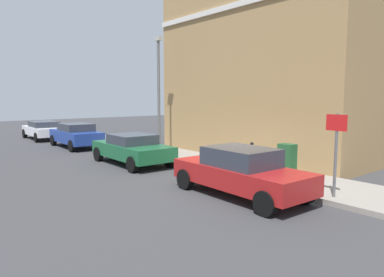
{
  "coord_description": "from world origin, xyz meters",
  "views": [
    {
      "loc": [
        -8.14,
        -7.88,
        2.87
      ],
      "look_at": [
        0.93,
        3.2,
        1.2
      ],
      "focal_mm": 32.84,
      "sensor_mm": 36.0,
      "label": 1
    }
  ],
  "objects_px": {
    "car_white": "(43,129)",
    "street_sign": "(336,143)",
    "car_red": "(240,171)",
    "car_blue": "(76,135)",
    "utility_cabinet": "(287,162)",
    "bollard_near_cabinet": "(252,155)",
    "lamppost": "(159,89)",
    "car_green": "(132,148)"
  },
  "relations": [
    {
      "from": "car_green",
      "to": "bollard_near_cabinet",
      "type": "height_order",
      "value": "car_green"
    },
    {
      "from": "street_sign",
      "to": "car_red",
      "type": "bearing_deg",
      "value": 127.1
    },
    {
      "from": "car_red",
      "to": "car_white",
      "type": "distance_m",
      "value": 18.35
    },
    {
      "from": "car_blue",
      "to": "car_white",
      "type": "bearing_deg",
      "value": 3.89
    },
    {
      "from": "bollard_near_cabinet",
      "to": "lamppost",
      "type": "relative_size",
      "value": 0.18
    },
    {
      "from": "car_green",
      "to": "utility_cabinet",
      "type": "xyz_separation_m",
      "value": [
        2.54,
        -6.14,
        -0.01
      ]
    },
    {
      "from": "bollard_near_cabinet",
      "to": "street_sign",
      "type": "height_order",
      "value": "street_sign"
    },
    {
      "from": "street_sign",
      "to": "bollard_near_cabinet",
      "type": "bearing_deg",
      "value": 73.8
    },
    {
      "from": "car_blue",
      "to": "lamppost",
      "type": "height_order",
      "value": "lamppost"
    },
    {
      "from": "car_white",
      "to": "utility_cabinet",
      "type": "relative_size",
      "value": 3.79
    },
    {
      "from": "utility_cabinet",
      "to": "car_white",
      "type": "bearing_deg",
      "value": 98.57
    },
    {
      "from": "street_sign",
      "to": "lamppost",
      "type": "height_order",
      "value": "lamppost"
    },
    {
      "from": "car_blue",
      "to": "bollard_near_cabinet",
      "type": "bearing_deg",
      "value": -165.76
    },
    {
      "from": "bollard_near_cabinet",
      "to": "car_blue",
      "type": "bearing_deg",
      "value": 103.08
    },
    {
      "from": "car_white",
      "to": "bollard_near_cabinet",
      "type": "bearing_deg",
      "value": -168.87
    },
    {
      "from": "bollard_near_cabinet",
      "to": "car_red",
      "type": "bearing_deg",
      "value": -144.4
    },
    {
      "from": "car_green",
      "to": "street_sign",
      "type": "distance_m",
      "value": 8.63
    },
    {
      "from": "car_white",
      "to": "utility_cabinet",
      "type": "distance_m",
      "value": 18.29
    },
    {
      "from": "car_blue",
      "to": "utility_cabinet",
      "type": "height_order",
      "value": "car_blue"
    },
    {
      "from": "car_white",
      "to": "lamppost",
      "type": "distance_m",
      "value": 11.01
    },
    {
      "from": "car_white",
      "to": "lamppost",
      "type": "xyz_separation_m",
      "value": [
        2.67,
        -10.35,
        2.62
      ]
    },
    {
      "from": "car_green",
      "to": "utility_cabinet",
      "type": "height_order",
      "value": "car_green"
    },
    {
      "from": "bollard_near_cabinet",
      "to": "street_sign",
      "type": "relative_size",
      "value": 0.45
    },
    {
      "from": "utility_cabinet",
      "to": "street_sign",
      "type": "xyz_separation_m",
      "value": [
        -1.06,
        -2.31,
        0.98
      ]
    },
    {
      "from": "car_green",
      "to": "car_blue",
      "type": "distance_m",
      "value": 6.6
    },
    {
      "from": "car_blue",
      "to": "street_sign",
      "type": "relative_size",
      "value": 1.88
    },
    {
      "from": "car_red",
      "to": "utility_cabinet",
      "type": "height_order",
      "value": "car_red"
    },
    {
      "from": "car_red",
      "to": "car_green",
      "type": "bearing_deg",
      "value": 0.81
    },
    {
      "from": "car_red",
      "to": "street_sign",
      "type": "height_order",
      "value": "street_sign"
    },
    {
      "from": "car_blue",
      "to": "bollard_near_cabinet",
      "type": "height_order",
      "value": "car_blue"
    },
    {
      "from": "car_red",
      "to": "bollard_near_cabinet",
      "type": "height_order",
      "value": "car_red"
    },
    {
      "from": "car_red",
      "to": "street_sign",
      "type": "bearing_deg",
      "value": -141.49
    },
    {
      "from": "car_red",
      "to": "lamppost",
      "type": "height_order",
      "value": "lamppost"
    },
    {
      "from": "street_sign",
      "to": "lamppost",
      "type": "distance_m",
      "value": 10.22
    },
    {
      "from": "car_white",
      "to": "street_sign",
      "type": "height_order",
      "value": "street_sign"
    },
    {
      "from": "lamppost",
      "to": "car_white",
      "type": "bearing_deg",
      "value": 104.46
    },
    {
      "from": "utility_cabinet",
      "to": "car_green",
      "type": "bearing_deg",
      "value": 112.44
    },
    {
      "from": "car_red",
      "to": "car_white",
      "type": "xyz_separation_m",
      "value": [
        -0.12,
        18.35,
        -0.05
      ]
    },
    {
      "from": "street_sign",
      "to": "car_blue",
      "type": "bearing_deg",
      "value": 95.37
    },
    {
      "from": "car_blue",
      "to": "street_sign",
      "type": "bearing_deg",
      "value": -173.48
    },
    {
      "from": "car_blue",
      "to": "street_sign",
      "type": "distance_m",
      "value": 15.14
    },
    {
      "from": "car_red",
      "to": "car_blue",
      "type": "relative_size",
      "value": 1.01
    }
  ]
}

